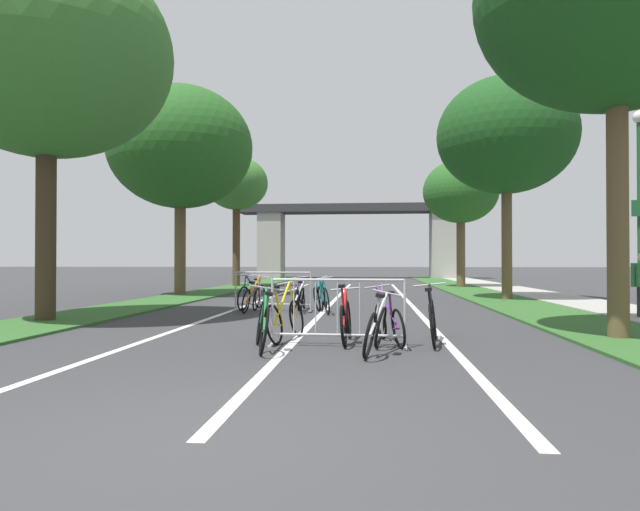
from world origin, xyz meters
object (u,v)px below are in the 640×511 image
object	(u,v)px
tree_right_cypress_far	(506,136)
bicycle_black_7	(433,320)
bicycle_teal_1	(320,296)
bicycle_green_4	(263,324)
tree_left_oak_near	(47,53)
bicycle_purple_10	(301,297)
bicycle_white_5	(298,299)
crowd_barrier_nearest	(338,313)
tree_right_oak_mid	(461,192)
crowd_barrier_second	(273,292)
bicycle_blue_2	(252,296)
bicycle_red_9	(346,320)
tree_left_maple_mid	(236,184)
bicycle_teal_11	(323,298)
bicycle_orange_3	(252,298)
lamppost_with_sign	(640,193)
bicycle_yellow_8	(285,318)
bicycle_purple_0	(389,322)
bicycle_silver_6	(376,329)
tree_left_pine_near	(180,148)

from	to	relation	value
tree_right_cypress_far	bicycle_black_7	bearing A→B (deg)	-109.15
bicycle_teal_1	bicycle_green_4	xyz separation A→B (m)	(-0.20, -7.10, 0.02)
tree_left_oak_near	bicycle_purple_10	xyz separation A→B (m)	(5.17, 3.52, -5.53)
tree_right_cypress_far	bicycle_white_5	size ratio (longest dim) A/B	4.77
crowd_barrier_nearest	bicycle_black_7	xyz separation A→B (m)	(1.49, 0.44, -0.13)
tree_right_oak_mid	bicycle_purple_10	distance (m)	16.06
crowd_barrier_second	bicycle_blue_2	size ratio (longest dim) A/B	1.23
bicycle_red_9	bicycle_purple_10	bearing A→B (deg)	105.58
tree_left_maple_mid	tree_right_oak_mid	xyz separation A→B (m)	(11.74, -0.06, -0.55)
bicycle_green_4	bicycle_teal_11	size ratio (longest dim) A/B	1.03
bicycle_orange_3	bicycle_black_7	xyz separation A→B (m)	(4.08, -5.27, 0.02)
tree_left_maple_mid	tree_right_cypress_far	world-z (taller)	tree_right_cypress_far
tree_left_oak_near	bicycle_teal_11	bearing A→B (deg)	24.24
tree_right_oak_mid	lamppost_with_sign	bearing A→B (deg)	-82.07
bicycle_teal_11	tree_right_cypress_far	bearing A→B (deg)	-151.58
bicycle_blue_2	bicycle_yellow_8	xyz separation A→B (m)	(1.85, -5.90, -0.00)
lamppost_with_sign	bicycle_purple_0	world-z (taller)	lamppost_with_sign
bicycle_green_4	bicycle_silver_6	xyz separation A→B (m)	(1.67, -0.19, -0.03)
bicycle_purple_0	tree_right_oak_mid	bearing A→B (deg)	63.99
tree_left_oak_near	bicycle_orange_3	world-z (taller)	tree_left_oak_near
tree_right_cypress_far	tree_right_oak_mid	world-z (taller)	tree_right_cypress_far
bicycle_yellow_8	bicycle_teal_11	size ratio (longest dim) A/B	1.02
tree_left_maple_mid	bicycle_purple_0	bearing A→B (deg)	-69.71
bicycle_white_5	tree_left_oak_near	bearing A→B (deg)	-150.81
bicycle_white_5	bicycle_yellow_8	world-z (taller)	bicycle_yellow_8
bicycle_orange_3	bicycle_silver_6	world-z (taller)	bicycle_orange_3
bicycle_teal_11	bicycle_purple_0	bearing A→B (deg)	92.25
bicycle_black_7	tree_left_oak_near	bearing A→B (deg)	170.01
bicycle_purple_0	bicycle_green_4	size ratio (longest dim) A/B	0.93
tree_left_maple_mid	tree_right_oak_mid	distance (m)	11.76
bicycle_teal_1	bicycle_teal_11	world-z (taller)	bicycle_teal_11
tree_left_maple_mid	crowd_barrier_second	size ratio (longest dim) A/B	3.26
tree_left_pine_near	bicycle_purple_0	bearing A→B (deg)	-57.72
bicycle_teal_1	bicycle_silver_6	xyz separation A→B (m)	(1.47, -7.29, -0.01)
tree_right_oak_mid	bicycle_purple_10	size ratio (longest dim) A/B	3.97
bicycle_purple_10	bicycle_teal_11	xyz separation A→B (m)	(0.68, -0.89, 0.02)
bicycle_silver_6	bicycle_black_7	size ratio (longest dim) A/B	0.93
tree_left_maple_mid	bicycle_purple_0	world-z (taller)	tree_left_maple_mid
tree_left_oak_near	bicycle_black_7	size ratio (longest dim) A/B	4.69
tree_left_pine_near	lamppost_with_sign	size ratio (longest dim) A/B	1.63
tree_left_maple_mid	bicycle_white_5	size ratio (longest dim) A/B	4.34
bicycle_purple_10	bicycle_teal_11	distance (m)	1.12
tree_right_cypress_far	crowd_barrier_second	bearing A→B (deg)	-146.58
tree_left_pine_near	bicycle_orange_3	world-z (taller)	tree_left_pine_near
tree_left_pine_near	bicycle_teal_11	bearing A→B (deg)	-48.41
tree_left_pine_near	lamppost_with_sign	xyz separation A→B (m)	(14.09, -6.86, -2.79)
crowd_barrier_second	bicycle_white_5	size ratio (longest dim) A/B	1.33
lamppost_with_sign	bicycle_white_5	size ratio (longest dim) A/B	3.15
bicycle_orange_3	bicycle_teal_11	bearing A→B (deg)	0.96
bicycle_black_7	bicycle_green_4	bearing A→B (deg)	-154.23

